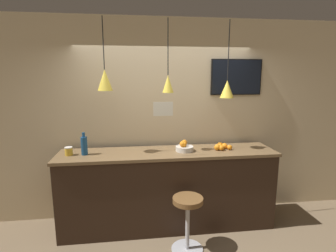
{
  "coord_description": "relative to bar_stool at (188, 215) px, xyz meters",
  "views": [
    {
      "loc": [
        -0.44,
        -2.65,
        2.09
      ],
      "look_at": [
        0.0,
        0.73,
        1.44
      ],
      "focal_mm": 28.0,
      "sensor_mm": 36.0,
      "label": 1
    }
  ],
  "objects": [
    {
      "name": "fruit_bowl",
      "position": [
        0.06,
        0.56,
        0.67
      ],
      "size": [
        0.24,
        0.24,
        0.14
      ],
      "color": "beige",
      "rests_on": "service_counter"
    },
    {
      "name": "mounted_tv",
      "position": [
        0.9,
        0.94,
        1.61
      ],
      "size": [
        0.76,
        0.04,
        0.52
      ],
      "color": "black"
    },
    {
      "name": "hanging_menu_board",
      "position": [
        -0.25,
        0.34,
        1.23
      ],
      "size": [
        0.24,
        0.01,
        0.17
      ],
      "color": "white"
    },
    {
      "name": "pendant_lamp_left",
      "position": [
        -0.96,
        0.57,
        1.58
      ],
      "size": [
        0.19,
        0.19,
        0.89
      ],
      "color": "black"
    },
    {
      "name": "juice_bottle",
      "position": [
        -1.25,
        0.56,
        0.75
      ],
      "size": [
        0.08,
        0.08,
        0.29
      ],
      "color": "navy",
      "rests_on": "service_counter"
    },
    {
      "name": "service_counter",
      "position": [
        -0.16,
        0.57,
        0.08
      ],
      "size": [
        2.93,
        0.63,
        1.09
      ],
      "color": "black",
      "rests_on": "ground_plane"
    },
    {
      "name": "pendant_lamp_middle",
      "position": [
        -0.16,
        0.57,
        1.53
      ],
      "size": [
        0.15,
        0.15,
        0.92
      ],
      "color": "black"
    },
    {
      "name": "spread_jar",
      "position": [
        -1.45,
        0.56,
        0.68
      ],
      "size": [
        0.1,
        0.1,
        0.11
      ],
      "color": "gold",
      "rests_on": "service_counter"
    },
    {
      "name": "back_wall",
      "position": [
        -0.16,
        1.0,
        0.98
      ],
      "size": [
        8.0,
        0.06,
        2.9
      ],
      "color": "beige",
      "rests_on": "ground_plane"
    },
    {
      "name": "bar_stool",
      "position": [
        0.0,
        0.0,
        0.0
      ],
      "size": [
        0.39,
        0.39,
        0.68
      ],
      "color": "#B7B7BC",
      "rests_on": "ground_plane"
    },
    {
      "name": "orange_pile",
      "position": [
        0.58,
        0.58,
        0.66
      ],
      "size": [
        0.25,
        0.21,
        0.09
      ],
      "color": "orange",
      "rests_on": "service_counter"
    },
    {
      "name": "pendant_lamp_right",
      "position": [
        0.63,
        0.57,
        1.46
      ],
      "size": [
        0.18,
        0.18,
        1.0
      ],
      "color": "black"
    }
  ]
}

